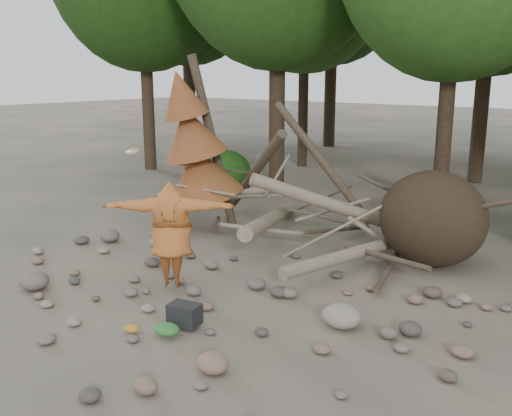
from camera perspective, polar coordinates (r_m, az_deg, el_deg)
The scene contains 13 objects.
ground at distance 10.24m, azimuth -6.12°, elevation -9.04°, with size 120.00×120.00×0.00m, color #514C44.
deadfall_pile at distance 12.31m, azimuth 14.59°, elevation -0.87°, with size 8.55×5.24×3.30m.
dead_conifer at distance 14.17m, azimuth -6.12°, elevation 6.11°, with size 2.06×2.16×4.35m.
bush_left at distance 18.76m, azimuth -3.28°, elevation 3.67°, with size 1.80×1.80×1.44m, color #1E4512.
bush_mid at distance 16.06m, azimuth 15.52°, elevation 0.94°, with size 1.40×1.40×1.12m, color #275719.
frisbee_thrower at distance 10.40m, azimuth -8.48°, elevation -2.59°, with size 2.89×1.91×2.39m.
backpack at distance 9.14m, azimuth -7.14°, elevation -10.82°, with size 0.49×0.33×0.33m, color black.
cloth_green at distance 8.90m, azimuth -8.92°, elevation -12.16°, with size 0.42×0.35×0.16m, color #2C6F2C.
cloth_orange at distance 9.10m, azimuth -12.29°, elevation -11.95°, with size 0.26×0.21×0.10m, color #C27721.
boulder_front_left at distance 11.31m, azimuth -21.32°, elevation -6.78°, with size 0.57×0.52×0.34m, color #696057.
boulder_front_right at distance 7.87m, azimuth -4.37°, elevation -15.19°, with size 0.46×0.41×0.27m, color #856653.
boulder_mid_right at distance 9.17m, azimuth 8.56°, elevation -10.62°, with size 0.62×0.56×0.37m, color gray.
boulder_mid_left at distance 13.87m, azimuth -14.43°, elevation -2.69°, with size 0.49×0.44×0.30m, color #625A52.
Camera 1 is at (6.57, -6.81, 3.90)m, focal length 40.00 mm.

